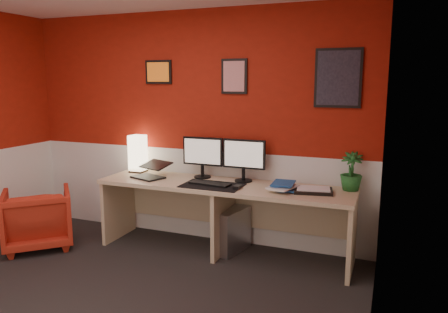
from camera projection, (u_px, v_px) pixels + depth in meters
ground at (96, 309)px, 3.36m from camera, size 4.00×3.50×0.01m
wall_back at (191, 127)px, 4.74m from camera, size 4.00×0.01×2.50m
wall_right at (377, 172)px, 2.42m from camera, size 0.01×3.50×2.50m
wainscot_back at (192, 193)px, 4.87m from camera, size 4.00×0.01×1.00m
wainscot_right at (369, 295)px, 2.55m from camera, size 0.01×3.50×1.00m
desk at (223, 219)px, 4.40m from camera, size 2.60×0.65×0.73m
shoji_lamp at (138, 155)px, 4.88m from camera, size 0.16×0.16×0.40m
laptop at (148, 168)px, 4.58m from camera, size 0.39×0.33×0.22m
monitor_left at (202, 151)px, 4.57m from camera, size 0.45×0.06×0.58m
monitor_right at (244, 154)px, 4.39m from camera, size 0.45×0.06×0.58m
desk_mat at (212, 185)px, 4.26m from camera, size 0.60×0.38×0.01m
keyboard at (210, 184)px, 4.29m from camera, size 0.43×0.19×0.02m
mouse at (237, 187)px, 4.13m from camera, size 0.06×0.10×0.03m
book_bottom at (279, 188)px, 4.13m from camera, size 0.22×0.29×0.03m
book_middle at (273, 186)px, 4.10m from camera, size 0.28×0.34×0.02m
book_top at (273, 183)px, 4.11m from camera, size 0.22×0.29×0.03m
zen_tray at (313, 191)px, 4.01m from camera, size 0.39×0.31×0.03m
potted_plant at (351, 171)px, 4.06m from camera, size 0.21×0.21×0.37m
pc_tower at (232, 230)px, 4.46m from camera, size 0.30×0.48×0.45m
armchair at (38, 218)px, 4.58m from camera, size 0.95×0.95×0.62m
art_left at (159, 72)px, 4.76m from camera, size 0.32×0.02×0.26m
art_center at (234, 76)px, 4.45m from camera, size 0.28×0.02×0.36m
art_right at (338, 78)px, 4.08m from camera, size 0.44×0.02×0.56m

